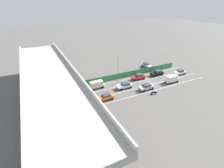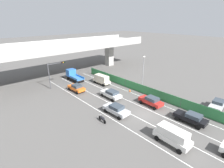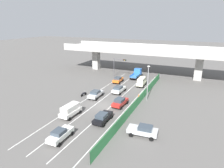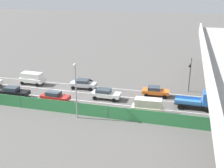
{
  "view_description": "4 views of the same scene",
  "coord_description": "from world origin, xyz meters",
  "px_view_note": "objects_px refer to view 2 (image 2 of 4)",
  "views": [
    {
      "loc": [
        -35.84,
        30.09,
        22.57
      ],
      "look_at": [
        0.48,
        11.89,
        1.96
      ],
      "focal_mm": 26.77,
      "sensor_mm": 36.0,
      "label": 1
    },
    {
      "loc": [
        -19.96,
        -14.11,
        14.42
      ],
      "look_at": [
        1.73,
        9.75,
        2.02
      ],
      "focal_mm": 27.08,
      "sensor_mm": 36.0,
      "label": 2
    },
    {
      "loc": [
        16.62,
        -32.19,
        16.09
      ],
      "look_at": [
        -2.63,
        10.15,
        1.22
      ],
      "focal_mm": 31.38,
      "sensor_mm": 36.0,
      "label": 3
    },
    {
      "loc": [
        38.47,
        19.75,
        16.81
      ],
      "look_at": [
        -1.98,
        8.66,
        1.84
      ],
      "focal_mm": 44.42,
      "sensor_mm": 36.0,
      "label": 4
    }
  ],
  "objects_px": {
    "car_sedan_silver": "(116,109)",
    "car_taxi_orange": "(76,87)",
    "car_sedan_white": "(111,94)",
    "car_sedan_black": "(191,118)",
    "parked_wagon_silver": "(218,105)",
    "traffic_light": "(55,70)",
    "street_lamp": "(143,70)",
    "car_van_white": "(172,135)",
    "motorcycle": "(102,119)",
    "car_sedan_red": "(151,101)",
    "car_van_cream": "(102,79)",
    "flatbed_truck_blue": "(73,75)",
    "traffic_cone": "(130,90)"
  },
  "relations": [
    {
      "from": "car_taxi_orange",
      "to": "parked_wagon_silver",
      "type": "height_order",
      "value": "parked_wagon_silver"
    },
    {
      "from": "car_van_white",
      "to": "car_sedan_red",
      "type": "bearing_deg",
      "value": 50.24
    },
    {
      "from": "car_sedan_white",
      "to": "car_sedan_silver",
      "type": "relative_size",
      "value": 1.0
    },
    {
      "from": "parked_wagon_silver",
      "to": "street_lamp",
      "type": "distance_m",
      "value": 14.5
    },
    {
      "from": "car_sedan_red",
      "to": "street_lamp",
      "type": "xyz_separation_m",
      "value": [
        4.06,
        5.25,
        3.62
      ]
    },
    {
      "from": "car_sedan_white",
      "to": "flatbed_truck_blue",
      "type": "relative_size",
      "value": 0.83
    },
    {
      "from": "flatbed_truck_blue",
      "to": "traffic_light",
      "type": "xyz_separation_m",
      "value": [
        -5.33,
        -1.96,
        2.76
      ]
    },
    {
      "from": "flatbed_truck_blue",
      "to": "car_sedan_white",
      "type": "bearing_deg",
      "value": -89.82
    },
    {
      "from": "car_van_cream",
      "to": "car_van_white",
      "type": "distance_m",
      "value": 22.82
    },
    {
      "from": "car_sedan_black",
      "to": "car_van_cream",
      "type": "relative_size",
      "value": 1.03
    },
    {
      "from": "car_sedan_white",
      "to": "car_van_cream",
      "type": "distance_m",
      "value": 7.98
    },
    {
      "from": "car_sedan_silver",
      "to": "car_taxi_orange",
      "type": "distance_m",
      "value": 12.4
    },
    {
      "from": "street_lamp",
      "to": "car_sedan_black",
      "type": "bearing_deg",
      "value": -108.86
    },
    {
      "from": "car_sedan_black",
      "to": "parked_wagon_silver",
      "type": "distance_m",
      "value": 7.4
    },
    {
      "from": "car_van_cream",
      "to": "motorcycle",
      "type": "bearing_deg",
      "value": -128.63
    },
    {
      "from": "car_sedan_silver",
      "to": "traffic_light",
      "type": "height_order",
      "value": "traffic_light"
    },
    {
      "from": "car_van_white",
      "to": "flatbed_truck_blue",
      "type": "bearing_deg",
      "value": 83.95
    },
    {
      "from": "car_sedan_silver",
      "to": "parked_wagon_silver",
      "type": "bearing_deg",
      "value": -37.29
    },
    {
      "from": "car_van_cream",
      "to": "parked_wagon_silver",
      "type": "height_order",
      "value": "car_van_cream"
    },
    {
      "from": "car_van_white",
      "to": "motorcycle",
      "type": "distance_m",
      "value": 10.08
    },
    {
      "from": "car_sedan_red",
      "to": "car_van_white",
      "type": "bearing_deg",
      "value": -129.76
    },
    {
      "from": "car_sedan_black",
      "to": "flatbed_truck_blue",
      "type": "height_order",
      "value": "flatbed_truck_blue"
    },
    {
      "from": "motorcycle",
      "to": "street_lamp",
      "type": "xyz_separation_m",
      "value": [
        13.71,
        3.38,
        4.09
      ]
    },
    {
      "from": "car_sedan_white",
      "to": "car_van_white",
      "type": "bearing_deg",
      "value": -102.04
    },
    {
      "from": "traffic_cone",
      "to": "car_van_cream",
      "type": "bearing_deg",
      "value": 102.06
    },
    {
      "from": "car_sedan_white",
      "to": "traffic_light",
      "type": "xyz_separation_m",
      "value": [
        -5.37,
        12.45,
        3.19
      ]
    },
    {
      "from": "car_sedan_black",
      "to": "motorcycle",
      "type": "bearing_deg",
      "value": 136.17
    },
    {
      "from": "car_sedan_red",
      "to": "motorcycle",
      "type": "distance_m",
      "value": 9.84
    },
    {
      "from": "flatbed_truck_blue",
      "to": "traffic_light",
      "type": "distance_m",
      "value": 6.31
    },
    {
      "from": "car_sedan_black",
      "to": "flatbed_truck_blue",
      "type": "bearing_deg",
      "value": 96.1
    },
    {
      "from": "car_sedan_silver",
      "to": "motorcycle",
      "type": "bearing_deg",
      "value": -177.25
    },
    {
      "from": "car_sedan_black",
      "to": "street_lamp",
      "type": "distance_m",
      "value": 13.66
    },
    {
      "from": "car_sedan_red",
      "to": "flatbed_truck_blue",
      "type": "bearing_deg",
      "value": 98.63
    },
    {
      "from": "car_taxi_orange",
      "to": "car_sedan_silver",
      "type": "bearing_deg",
      "value": -90.77
    },
    {
      "from": "car_van_white",
      "to": "parked_wagon_silver",
      "type": "height_order",
      "value": "car_van_white"
    },
    {
      "from": "car_taxi_orange",
      "to": "street_lamp",
      "type": "bearing_deg",
      "value": -41.02
    },
    {
      "from": "street_lamp",
      "to": "car_sedan_white",
      "type": "bearing_deg",
      "value": 166.18
    },
    {
      "from": "car_van_white",
      "to": "traffic_light",
      "type": "distance_m",
      "value": 27.35
    },
    {
      "from": "flatbed_truck_blue",
      "to": "parked_wagon_silver",
      "type": "height_order",
      "value": "flatbed_truck_blue"
    },
    {
      "from": "traffic_cone",
      "to": "parked_wagon_silver",
      "type": "bearing_deg",
      "value": -70.84
    },
    {
      "from": "parked_wagon_silver",
      "to": "car_van_white",
      "type": "bearing_deg",
      "value": 176.45
    },
    {
      "from": "car_sedan_red",
      "to": "car_van_cream",
      "type": "xyz_separation_m",
      "value": [
        0.23,
        14.23,
        0.31
      ]
    },
    {
      "from": "car_sedan_silver",
      "to": "motorcycle",
      "type": "xyz_separation_m",
      "value": [
        -3.01,
        -0.14,
        -0.44
      ]
    },
    {
      "from": "car_taxi_orange",
      "to": "parked_wagon_silver",
      "type": "bearing_deg",
      "value": -59.3
    },
    {
      "from": "car_sedan_silver",
      "to": "flatbed_truck_blue",
      "type": "relative_size",
      "value": 0.84
    },
    {
      "from": "car_sedan_white",
      "to": "parked_wagon_silver",
      "type": "bearing_deg",
      "value": -56.35
    },
    {
      "from": "car_sedan_black",
      "to": "motorcycle",
      "type": "xyz_separation_m",
      "value": [
        -9.46,
        9.08,
        -0.45
      ]
    },
    {
      "from": "motorcycle",
      "to": "car_van_white",
      "type": "bearing_deg",
      "value": -70.75
    },
    {
      "from": "car_sedan_red",
      "to": "car_sedan_white",
      "type": "bearing_deg",
      "value": 114.53
    },
    {
      "from": "flatbed_truck_blue",
      "to": "car_sedan_red",
      "type": "bearing_deg",
      "value": -81.37
    }
  ]
}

